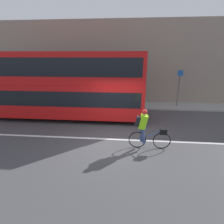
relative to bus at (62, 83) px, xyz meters
The scene contains 7 objects.
ground_plane 4.79m from the bus, 41.64° to the right, with size 80.00×80.00×0.00m, color #424244.
road_center_line 4.75m from the bus, 40.97° to the right, with size 50.00×0.14×0.01m, color silver.
sidewalk_curb 4.77m from the bus, 41.80° to the left, with size 60.00×1.96×0.10m.
building_facade 5.23m from the bus, 51.22° to the left, with size 60.00×0.30×6.13m.
bus is the anchor object (origin of this frame).
cyclist_on_bike 5.83m from the bus, 37.13° to the right, with size 1.67×0.32×1.64m.
street_sign_post 7.91m from the bus, 20.57° to the left, with size 0.36×0.09×2.58m.
Camera 1 is at (0.57, -7.02, 3.58)m, focal length 28.00 mm.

